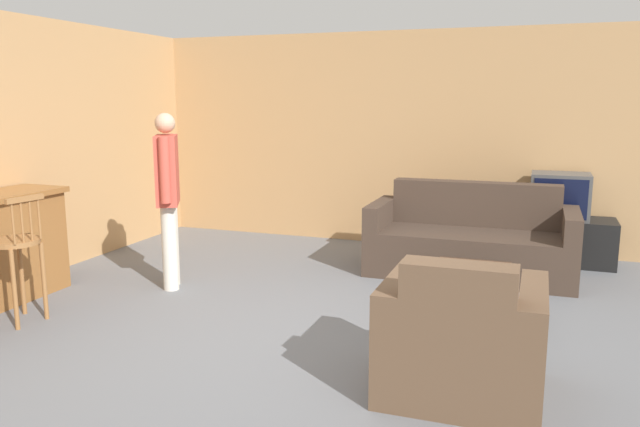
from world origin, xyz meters
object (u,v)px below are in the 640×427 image
at_px(tv_unit, 557,240).
at_px(tv, 560,196).
at_px(coffee_table, 468,281).
at_px(couch_far, 471,243).
at_px(armchair_near, 462,343).
at_px(bar_chair_mid, 17,253).
at_px(person_by_window, 168,191).

bearing_deg(tv_unit, tv, -90.00).
bearing_deg(coffee_table, couch_far, 95.29).
distance_m(armchair_near, tv, 3.63).
bearing_deg(bar_chair_mid, coffee_table, 20.72).
xyz_separation_m(armchair_near, person_by_window, (-2.91, 1.33, 0.61)).
height_order(tv_unit, tv, tv).
distance_m(tv_unit, tv, 0.50).
distance_m(bar_chair_mid, couch_far, 4.26).
bearing_deg(tv, bar_chair_mid, -140.09).
xyz_separation_m(armchair_near, tv_unit, (0.61, 3.56, -0.08)).
height_order(couch_far, tv_unit, couch_far).
bearing_deg(tv, tv_unit, 90.00).
bearing_deg(tv_unit, coffee_table, -108.37).
distance_m(bar_chair_mid, tv, 5.40).
bearing_deg(bar_chair_mid, tv, 39.91).
height_order(couch_far, armchair_near, couch_far).
relative_size(armchair_near, coffee_table, 0.90).
relative_size(bar_chair_mid, armchair_near, 1.10).
bearing_deg(couch_far, armchair_near, -85.05).
bearing_deg(couch_far, tv, 42.34).
bearing_deg(tv, coffee_table, -108.40).
relative_size(bar_chair_mid, person_by_window, 0.63).
xyz_separation_m(bar_chair_mid, armchair_near, (3.53, -0.09, -0.25)).
distance_m(tv_unit, person_by_window, 4.22).
distance_m(coffee_table, tv, 2.33).
bearing_deg(person_by_window, couch_far, 28.51).
bearing_deg(tv, armchair_near, -99.73).
bearing_deg(coffee_table, tv_unit, 71.63).
relative_size(tv_unit, person_by_window, 0.72).
distance_m(armchair_near, tv_unit, 3.61).
bearing_deg(armchair_near, tv_unit, 80.27).
height_order(armchair_near, tv, tv).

